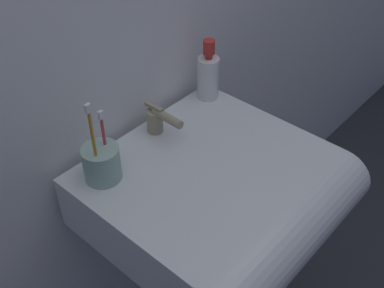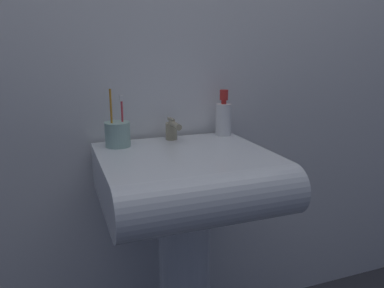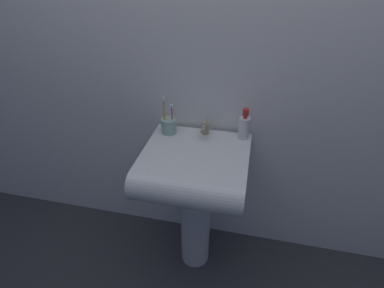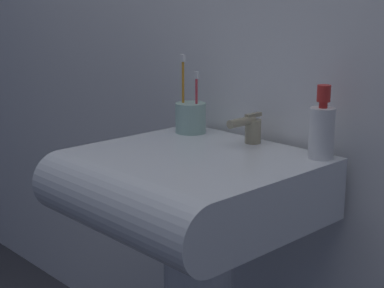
{
  "view_description": "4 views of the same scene",
  "coord_description": "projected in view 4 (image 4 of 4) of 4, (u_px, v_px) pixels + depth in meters",
  "views": [
    {
      "loc": [
        -0.66,
        -0.54,
        1.63
      ],
      "look_at": [
        -0.03,
        0.01,
        0.93
      ],
      "focal_mm": 45.0,
      "sensor_mm": 36.0,
      "label": 1
    },
    {
      "loc": [
        -0.38,
        -1.11,
        1.18
      ],
      "look_at": [
        0.02,
        -0.01,
        0.88
      ],
      "focal_mm": 35.0,
      "sensor_mm": 36.0,
      "label": 2
    },
    {
      "loc": [
        0.26,
        -1.25,
        1.73
      ],
      "look_at": [
        -0.02,
        -0.03,
        0.91
      ],
      "focal_mm": 28.0,
      "sensor_mm": 36.0,
      "label": 3
    },
    {
      "loc": [
        1.0,
        -0.97,
        1.23
      ],
      "look_at": [
        -0.02,
        -0.01,
        0.88
      ],
      "focal_mm": 55.0,
      "sensor_mm": 36.0,
      "label": 4
    }
  ],
  "objects": [
    {
      "name": "wall_back",
      "position": [
        274.0,
        9.0,
        1.54
      ],
      "size": [
        5.0,
        0.05,
        2.4
      ],
      "primitive_type": "cube",
      "color": "white",
      "rests_on": "ground"
    },
    {
      "name": "sink_basin",
      "position": [
        182.0,
        189.0,
        1.42
      ],
      "size": [
        0.55,
        0.54,
        0.15
      ],
      "color": "white",
      "rests_on": "sink_pedestal"
    },
    {
      "name": "faucet",
      "position": [
        250.0,
        128.0,
        1.53
      ],
      "size": [
        0.04,
        0.12,
        0.08
      ],
      "color": "tan",
      "rests_on": "sink_basin"
    },
    {
      "name": "toothbrush_cup",
      "position": [
        191.0,
        117.0,
        1.66
      ],
      "size": [
        0.09,
        0.09,
        0.22
      ],
      "color": "#99BFB2",
      "rests_on": "sink_basin"
    },
    {
      "name": "soap_bottle",
      "position": [
        322.0,
        130.0,
        1.39
      ],
      "size": [
        0.06,
        0.06,
        0.18
      ],
      "color": "white",
      "rests_on": "sink_basin"
    }
  ]
}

